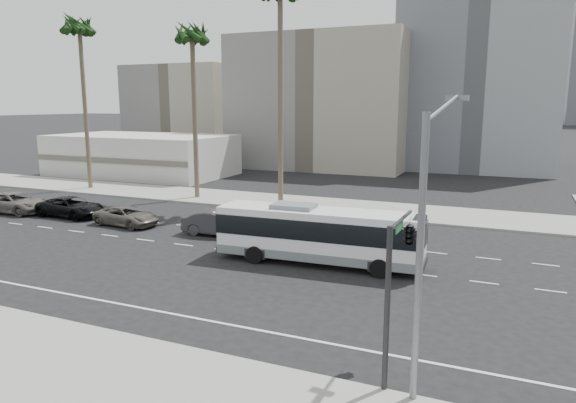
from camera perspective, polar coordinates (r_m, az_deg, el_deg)
The scene contains 17 objects.
ground at distance 31.02m, azimuth -2.15°, elevation -5.95°, with size 700.00×700.00×0.00m, color black.
sidewalk_north at distance 45.09m, azimuth 6.33°, elevation -0.64°, with size 120.00×7.00×0.15m, color gray.
sidewalk_south at distance 19.23m, azimuth -23.41°, elevation -17.48°, with size 120.00×7.00×0.15m, color gray.
commercial_low at distance 68.29m, azimuth -15.72°, elevation 4.92°, with size 22.00×12.16×5.00m.
midrise_beige_west at distance 75.99m, azimuth 4.32°, elevation 10.74°, with size 24.00×18.00×18.00m, color gray.
midrise_gray_center at distance 79.08m, azimuth 20.32°, elevation 13.02°, with size 20.00×20.00×26.00m, color slate.
midrise_beige_far at distance 92.12m, azimuth -10.33°, elevation 9.65°, with size 18.00×16.00×15.00m, color gray.
civic_tower at distance 278.84m, azimuth 20.98°, elevation 16.16°, with size 42.00×42.00×129.00m.
city_bus at distance 29.15m, azimuth 3.40°, elevation -3.49°, with size 11.67×3.14×3.32m.
car_a at distance 35.80m, azimuth -7.53°, elevation -2.39°, with size 5.07×1.77×1.67m, color #313135.
car_b at distance 40.21m, azimuth -17.23°, elevation -1.53°, with size 5.09×2.35×1.41m, color #5C564C.
car_c at distance 44.77m, azimuth -22.63°, elevation -0.56°, with size 5.68×2.62×1.58m, color black.
car_d at distance 48.43m, azimuth -27.72°, elevation -0.12°, with size 6.00×2.77×1.67m, color #656059.
streetlight_corner at distance 15.74m, azimuth 14.76°, elevation -3.37°, with size 0.85×4.28×9.14m.
traffic_signal at distance 18.15m, azimuth 12.94°, elevation -3.69°, with size 2.44×3.22×5.33m.
palm_mid at distance 49.75m, azimuth -10.45°, elevation 17.03°, with size 5.23×5.23×16.15m.
palm_far at distance 58.57m, azimuth -21.85°, elevation 16.92°, with size 5.12×5.12×17.60m.
Camera 1 is at (12.81, -26.83, 8.87)m, focal length 32.50 mm.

